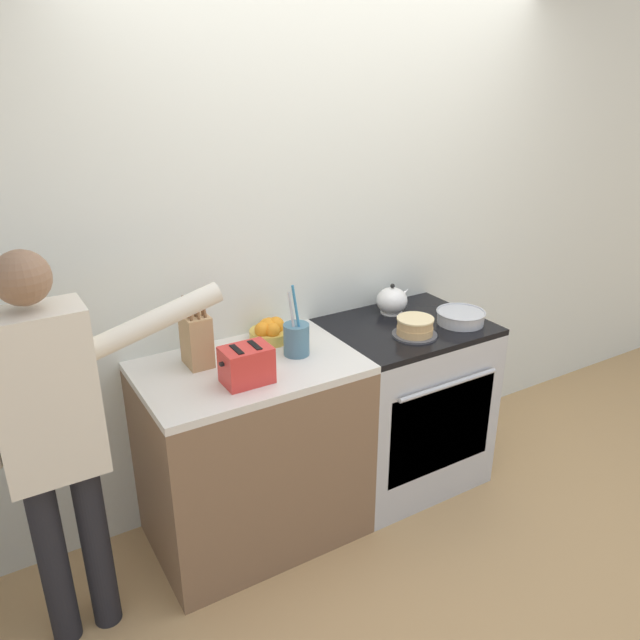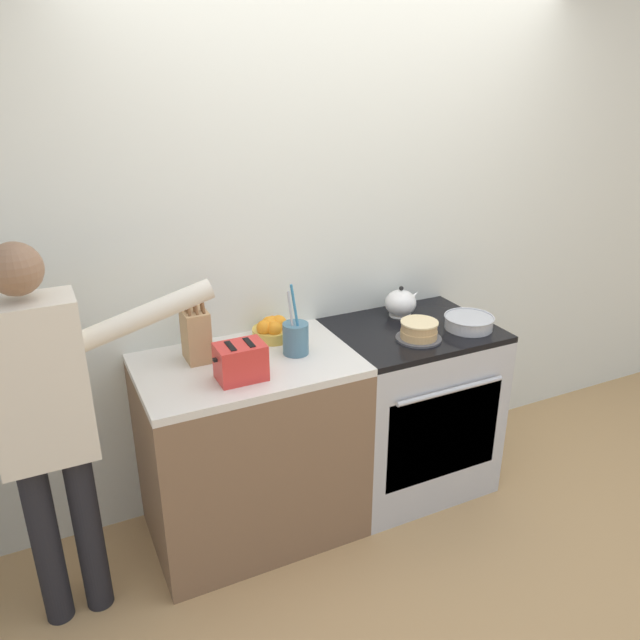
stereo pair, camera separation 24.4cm
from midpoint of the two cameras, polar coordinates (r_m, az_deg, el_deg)
name	(u,v)px [view 1 (the left image)]	position (r m, az deg, el deg)	size (l,w,h in m)	color
ground_plane	(399,521)	(3.32, 5.03, -17.91)	(16.00, 16.00, 0.00)	tan
wall_back	(332,242)	(3.20, -1.13, 7.09)	(8.00, 0.04, 2.60)	silver
counter_cabinet	(253,452)	(3.02, -8.48, -11.89)	(0.98, 0.64, 0.91)	brown
stove_range	(403,403)	(3.39, 5.52, -7.60)	(0.79, 0.67, 0.91)	#B7BABF
layer_cake	(415,327)	(3.04, 6.42, -0.72)	(0.22, 0.22, 0.09)	#4C4C51
tea_kettle	(392,301)	(3.30, 4.52, 1.75)	(0.20, 0.16, 0.16)	white
mixing_bowl	(461,317)	(3.23, 10.64, 0.24)	(0.25, 0.25, 0.07)	#B7BABF
knife_block	(197,339)	(2.78, -13.71, -1.78)	(0.11, 0.15, 0.32)	tan
utensil_crock	(296,339)	(2.82, -4.65, -1.76)	(0.12, 0.12, 0.34)	#477084
fruit_bowl	(270,331)	(2.98, -6.95, -1.04)	(0.20, 0.20, 0.12)	gold
toaster	(247,365)	(2.61, -9.41, -4.12)	(0.22, 0.14, 0.16)	red
person_baker	(53,427)	(2.47, -25.87, -8.83)	(0.92, 0.20, 1.60)	black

